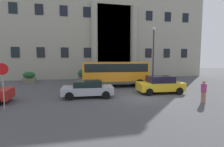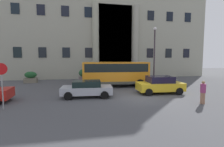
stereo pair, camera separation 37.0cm
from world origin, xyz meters
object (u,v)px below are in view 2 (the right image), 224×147
object	(u,v)px
scooter_by_planter	(171,84)
pedestrian_man_crossing	(203,92)
lamppost_plaza_centre	(154,50)
hedge_planter_entrance_right	(31,77)
parked_compact_extra	(87,89)
parked_sedan_second	(160,85)
stop_sign_side_street	(2,77)
bus_stop_sign	(147,71)
hedge_planter_far_east	(84,75)
orange_minibus	(115,72)
hedge_planter_west	(123,74)

from	to	relation	value
scooter_by_planter	pedestrian_man_crossing	size ratio (longest dim) A/B	1.24
pedestrian_man_crossing	lamppost_plaza_centre	xyz separation A→B (m)	(1.15, 10.16, 3.32)
hedge_planter_entrance_right	parked_compact_extra	distance (m)	11.22
parked_sedan_second	stop_sign_side_street	distance (m)	11.97
hedge_planter_entrance_right	lamppost_plaza_centre	xyz separation A→B (m)	(15.50, -2.48, 3.43)
bus_stop_sign	lamppost_plaza_centre	distance (m)	2.93
hedge_planter_far_east	scooter_by_planter	size ratio (longest dim) A/B	0.84
scooter_by_planter	hedge_planter_entrance_right	bearing A→B (deg)	146.76
parked_compact_extra	hedge_planter_far_east	bearing A→B (deg)	94.03
bus_stop_sign	hedge_planter_far_east	size ratio (longest dim) A/B	1.52
orange_minibus	hedge_planter_entrance_right	size ratio (longest dim) A/B	4.72
hedge_planter_entrance_right	stop_sign_side_street	bearing A→B (deg)	-82.84
hedge_planter_entrance_right	stop_sign_side_street	xyz separation A→B (m)	(1.44, -11.44, 1.32)
hedge_planter_entrance_right	parked_sedan_second	distance (m)	15.80
orange_minibus	parked_compact_extra	bearing A→B (deg)	-123.33
hedge_planter_entrance_right	bus_stop_sign	bearing A→B (deg)	-12.50
bus_stop_sign	parked_compact_extra	xyz separation A→B (m)	(-7.63, -5.91, -0.88)
stop_sign_side_street	parked_compact_extra	bearing A→B (deg)	24.67
hedge_planter_west	hedge_planter_far_east	distance (m)	5.63
hedge_planter_west	lamppost_plaza_centre	xyz separation A→B (m)	(3.27, -3.14, 3.31)
stop_sign_side_street	lamppost_plaza_centre	bearing A→B (deg)	32.52
hedge_planter_west	hedge_planter_far_east	bearing A→B (deg)	-173.48
bus_stop_sign	hedge_planter_entrance_right	world-z (taller)	bus_stop_sign
orange_minibus	scooter_by_planter	distance (m)	6.00
stop_sign_side_street	pedestrian_man_crossing	distance (m)	13.02
bus_stop_sign	scooter_by_planter	size ratio (longest dim) A/B	1.28
bus_stop_sign	hedge_planter_west	distance (m)	4.38
hedge_planter_far_east	lamppost_plaza_centre	distance (m)	9.79
hedge_planter_west	lamppost_plaza_centre	distance (m)	5.62
hedge_planter_far_east	stop_sign_side_street	distance (m)	12.64
orange_minibus	parked_sedan_second	world-z (taller)	orange_minibus
bus_stop_sign	stop_sign_side_street	world-z (taller)	stop_sign_side_street
bus_stop_sign	parked_compact_extra	world-z (taller)	bus_stop_sign
bus_stop_sign	parked_sedan_second	bearing A→B (deg)	-101.54
parked_compact_extra	lamppost_plaza_centre	distance (m)	11.59
orange_minibus	parked_compact_extra	distance (m)	5.57
scooter_by_planter	bus_stop_sign	bearing A→B (deg)	98.00
hedge_planter_entrance_right	scooter_by_planter	distance (m)	16.86
parked_compact_extra	lamppost_plaza_centre	bearing A→B (deg)	40.71
parked_sedan_second	stop_sign_side_street	xyz separation A→B (m)	(-11.63, -2.56, 1.23)
orange_minibus	hedge_planter_west	size ratio (longest dim) A/B	3.90
scooter_by_planter	parked_compact_extra	bearing A→B (deg)	-175.16
hedge_planter_entrance_right	lamppost_plaza_centre	world-z (taller)	lamppost_plaza_centre
hedge_planter_far_east	parked_compact_extra	size ratio (longest dim) A/B	0.40
orange_minibus	parked_sedan_second	size ratio (longest dim) A/B	1.76
orange_minibus	scooter_by_planter	size ratio (longest dim) A/B	3.65
bus_stop_sign	hedge_planter_entrance_right	xyz separation A→B (m)	(-14.24, 3.16, -0.88)
parked_compact_extra	scooter_by_planter	bearing A→B (deg)	18.14
parked_sedan_second	parked_compact_extra	size ratio (longest dim) A/B	0.99
parked_sedan_second	hedge_planter_west	bearing A→B (deg)	98.09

